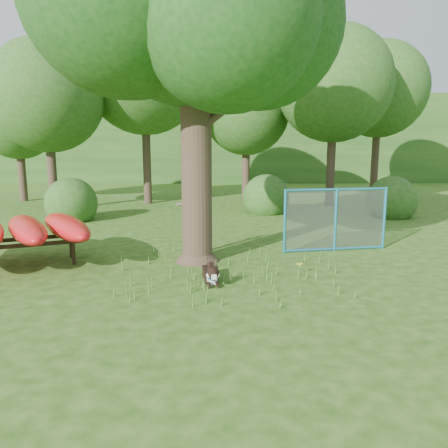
{
  "coord_description": "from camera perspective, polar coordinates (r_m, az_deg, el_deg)",
  "views": [
    {
      "loc": [
        -0.0,
        -7.72,
        2.63
      ],
      "look_at": [
        0.2,
        1.2,
        1.0
      ],
      "focal_mm": 35.0,
      "sensor_mm": 36.0,
      "label": 1
    }
  ],
  "objects": [
    {
      "name": "wildflower_clump",
      "position": [
        9.07,
        9.8,
        -5.3
      ],
      "size": [
        0.12,
        0.12,
        0.26
      ],
      "rotation": [
        0.0,
        0.0,
        -0.29
      ],
      "color": "#4A822A",
      "rests_on": "ground"
    },
    {
      "name": "wooded_hillside",
      "position": [
        35.72,
        -1.32,
        10.95
      ],
      "size": [
        80.0,
        12.0,
        6.0
      ],
      "primitive_type": "cube",
      "color": "#25511A",
      "rests_on": "ground"
    },
    {
      "name": "wooden_post",
      "position": [
        10.28,
        -5.06,
        -0.03
      ],
      "size": [
        0.41,
        0.18,
        1.48
      ],
      "rotation": [
        0.0,
        0.0,
        0.25
      ],
      "color": "#665A4C",
      "rests_on": "ground"
    },
    {
      "name": "bg_tree_b",
      "position": [
        20.16,
        -10.39,
        18.7
      ],
      "size": [
        5.2,
        5.2,
        8.22
      ],
      "color": "#37291E",
      "rests_on": "ground"
    },
    {
      "name": "shrub_mid",
      "position": [
        17.04,
        5.47,
        1.43
      ],
      "size": [
        1.8,
        1.8,
        1.8
      ],
      "primitive_type": "sphere",
      "color": "#25511A",
      "rests_on": "ground"
    },
    {
      "name": "kayak_rack",
      "position": [
        10.48,
        -26.53,
        -0.79
      ],
      "size": [
        4.31,
        3.88,
        1.05
      ],
      "rotation": [
        0.0,
        0.0,
        0.38
      ],
      "color": "black",
      "rests_on": "ground"
    },
    {
      "name": "shrub_right",
      "position": [
        17.21,
        20.92,
        0.88
      ],
      "size": [
        1.8,
        1.8,
        1.8
      ],
      "primitive_type": "sphere",
      "color": "#25511A",
      "rests_on": "ground"
    },
    {
      "name": "shrub_left",
      "position": [
        16.23,
        -19.21,
        0.45
      ],
      "size": [
        1.8,
        1.8,
        1.8
      ],
      "primitive_type": "sphere",
      "color": "#25511A",
      "rests_on": "ground"
    },
    {
      "name": "fence_section",
      "position": [
        11.18,
        14.37,
        0.56
      ],
      "size": [
        2.68,
        0.48,
        2.63
      ],
      "rotation": [
        0.0,
        0.0,
        0.15
      ],
      "color": "teal",
      "rests_on": "ground"
    },
    {
      "name": "bg_tree_e",
      "position": [
        23.29,
        19.62,
        16.19
      ],
      "size": [
        4.6,
        4.6,
        7.55
      ],
      "color": "#37291E",
      "rests_on": "ground"
    },
    {
      "name": "bg_tree_a",
      "position": [
        18.96,
        -22.15,
        15.23
      ],
      "size": [
        4.4,
        4.4,
        6.7
      ],
      "color": "#37291E",
      "rests_on": "ground"
    },
    {
      "name": "bg_tree_c",
      "position": [
        20.82,
        2.94,
        14.41
      ],
      "size": [
        4.0,
        4.0,
        6.12
      ],
      "color": "#37291E",
      "rests_on": "ground"
    },
    {
      "name": "ground",
      "position": [
        8.15,
        -1.23,
        -8.47
      ],
      "size": [
        80.0,
        80.0,
        0.0
      ],
      "primitive_type": "plane",
      "color": "#244A0E",
      "rests_on": "ground"
    },
    {
      "name": "bg_tree_f",
      "position": [
        22.61,
        -25.35,
        12.18
      ],
      "size": [
        3.6,
        3.6,
        5.55
      ],
      "color": "#37291E",
      "rests_on": "ground"
    },
    {
      "name": "bg_tree_d",
      "position": [
        19.53,
        14.21,
        17.28
      ],
      "size": [
        4.8,
        4.8,
        7.5
      ],
      "color": "#37291E",
      "rests_on": "ground"
    },
    {
      "name": "husky_dog",
      "position": [
        8.48,
        -1.69,
        -6.58
      ],
      "size": [
        0.35,
        1.04,
        0.46
      ],
      "rotation": [
        0.0,
        0.0,
        0.14
      ],
      "color": "black",
      "rests_on": "ground"
    }
  ]
}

